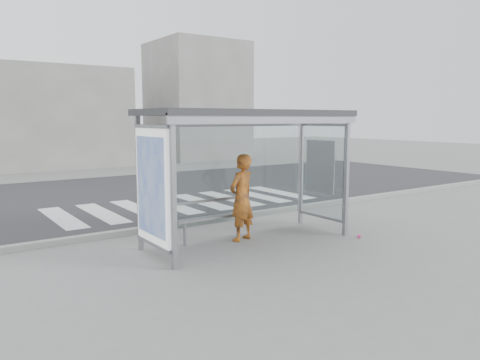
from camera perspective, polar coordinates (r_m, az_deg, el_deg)
name	(u,v)px	position (r m, az deg, el deg)	size (l,w,h in m)	color
ground	(249,242)	(9.44, 1.10, -7.56)	(80.00, 80.00, 0.00)	slate
road	(122,195)	(15.54, -14.15, -1.79)	(30.00, 10.00, 0.01)	#272729
curb	(200,221)	(11.02, -4.86, -5.06)	(30.00, 0.18, 0.12)	gray
crosswalk	(187,203)	(13.70, -6.53, -2.85)	(7.55, 3.00, 0.00)	silver
bus_shelter	(232,143)	(8.97, -1.03, 4.50)	(4.25, 1.65, 2.62)	gray
building_center	(42,118)	(25.95, -22.97, 7.02)	(8.00, 5.00, 5.00)	slate
building_right	(197,101)	(29.18, -5.27, 9.53)	(5.00, 5.00, 7.00)	slate
person	(242,198)	(9.38, 0.20, -2.17)	(0.64, 0.42, 1.75)	#C56912
bench	(211,217)	(9.42, -3.51, -4.50)	(1.60, 0.31, 0.83)	slate
soda_can	(359,236)	(10.07, 14.32, -6.63)	(0.07, 0.07, 0.13)	#F1478D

